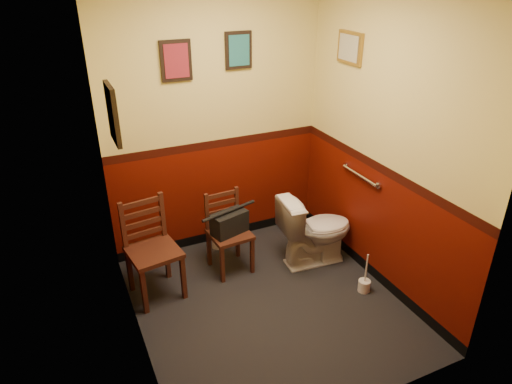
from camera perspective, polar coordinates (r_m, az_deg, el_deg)
floor at (r=4.18m, az=1.48°, el=-13.78°), size 2.20×2.40×0.00m
wall_back at (r=4.51m, az=-5.12°, el=8.88°), size 2.20×0.00×2.70m
wall_front at (r=2.57m, az=13.72°, el=-6.04°), size 2.20×0.00×2.70m
wall_left at (r=3.18m, az=-16.34°, el=0.15°), size 0.00×2.40×2.70m
wall_right at (r=4.05m, az=15.89°, el=5.91°), size 0.00×2.40×2.70m
grab_bar at (r=4.36m, az=12.88°, el=2.02°), size 0.05×0.56×0.06m
framed_print_back_a at (r=4.25m, az=-9.96°, el=15.86°), size 0.28×0.04×0.36m
framed_print_back_b at (r=4.43m, az=-2.20°, el=17.29°), size 0.26×0.04×0.34m
framed_print_left at (r=3.10m, az=-17.46°, el=9.30°), size 0.04×0.30×0.38m
framed_print_right at (r=4.33m, az=11.64°, el=17.25°), size 0.04×0.34×0.28m
toilet at (r=4.56m, az=7.45°, el=-4.73°), size 0.77×0.47×0.72m
toilet_brush at (r=4.40m, az=13.37°, el=-11.24°), size 0.11×0.11×0.40m
chair_left at (r=4.15m, az=-12.89°, el=-7.04°), size 0.48×0.48×0.91m
chair_right at (r=4.42m, az=-3.50°, el=-5.06°), size 0.39×0.39×0.79m
handbag at (r=4.33m, az=-3.34°, el=-3.84°), size 0.38×0.26×0.25m
tp_stack at (r=4.87m, az=-4.09°, el=-5.39°), size 0.25×0.15×0.33m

